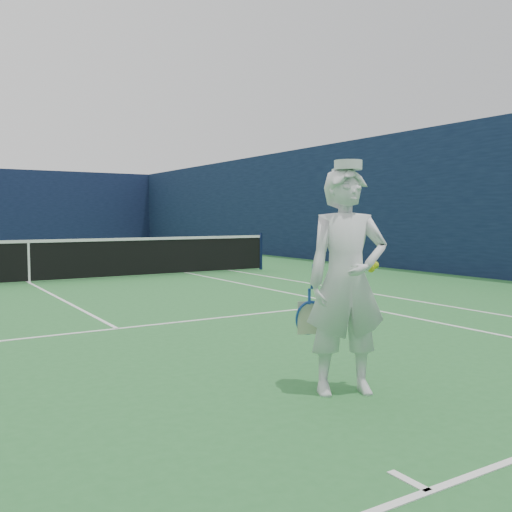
{
  "coord_description": "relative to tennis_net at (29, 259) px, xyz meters",
  "views": [
    {
      "loc": [
        -2.47,
        -14.01,
        1.55
      ],
      "look_at": [
        0.8,
        -8.74,
        1.12
      ],
      "focal_mm": 40.0,
      "sensor_mm": 36.0,
      "label": 1
    }
  ],
  "objects": [
    {
      "name": "court_markings",
      "position": [
        0.0,
        0.0,
        -0.55
      ],
      "size": [
        11.03,
        23.83,
        0.01
      ],
      "color": "white",
      "rests_on": "ground"
    },
    {
      "name": "tennis_net",
      "position": [
        0.0,
        0.0,
        0.0
      ],
      "size": [
        12.88,
        0.09,
        1.07
      ],
      "color": "#141E4C",
      "rests_on": "ground"
    },
    {
      "name": "windscreen_fence",
      "position": [
        0.0,
        0.0,
        1.45
      ],
      "size": [
        20.12,
        36.12,
        4.0
      ],
      "color": "black",
      "rests_on": "ground"
    },
    {
      "name": "ground",
      "position": [
        0.0,
        0.0,
        -0.55
      ],
      "size": [
        80.0,
        80.0,
        0.0
      ],
      "primitive_type": "plane",
      "color": "#296D32",
      "rests_on": "ground"
    },
    {
      "name": "tennis_player",
      "position": [
        0.8,
        -10.24,
        0.44
      ],
      "size": [
        0.84,
        0.74,
        2.03
      ],
      "rotation": [
        0.0,
        0.0,
        -0.38
      ],
      "color": "white",
      "rests_on": "ground"
    }
  ]
}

